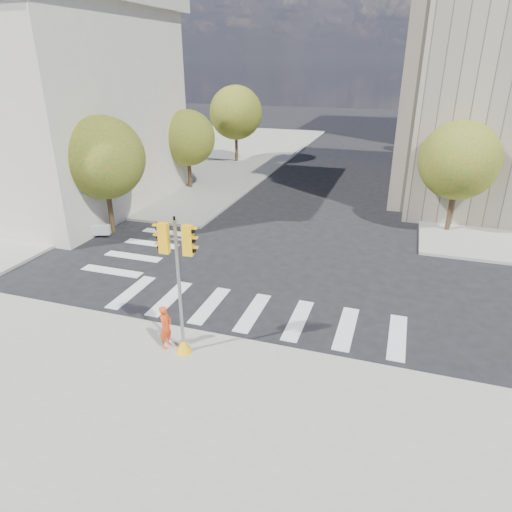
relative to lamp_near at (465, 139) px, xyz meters
The scene contains 14 objects.
ground 16.76m from the lamp_near, 119.74° to the right, with size 160.00×160.00×0.00m, color black.
sidewalk_far_left 30.79m from the lamp_near, 156.80° to the left, with size 28.00×40.00×0.15m, color gray.
classical_building 28.70m from the lamp_near, 167.91° to the right, with size 19.00×15.00×12.70m.
tree_lw_near 21.03m from the lamp_near, 151.61° to the right, with size 4.40×4.40×6.41m.
tree_lw_mid 18.52m from the lamp_near, behind, with size 4.00×4.00×5.77m.
tree_lw_far 21.03m from the lamp_near, 151.61° to the left, with size 4.80×4.80×6.95m.
tree_re_near 4.07m from the lamp_near, 97.13° to the right, with size 4.20×4.20×6.16m.
tree_re_mid 8.02m from the lamp_near, 93.58° to the left, with size 4.60×4.60×6.66m.
tree_re_far 20.02m from the lamp_near, 91.43° to the left, with size 4.00×4.00×5.88m.
lamp_near is the anchor object (origin of this frame).
lamp_far 14.00m from the lamp_near, 90.00° to the left, with size 0.35×0.18×8.11m.
traffic_signal 21.63m from the lamp_near, 115.86° to the right, with size 1.08×0.56×4.69m.
photographer 22.01m from the lamp_near, 117.54° to the right, with size 0.55×0.36×1.52m, color #E64415.
planter_wall 24.42m from the lamp_near, 150.79° to the right, with size 6.00×0.40×0.50m, color silver.
Camera 1 is at (4.83, -16.53, 9.03)m, focal length 32.00 mm.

